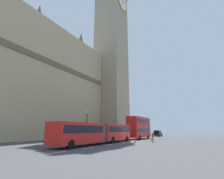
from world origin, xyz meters
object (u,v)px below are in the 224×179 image
(clock_tower, at_px, (111,27))
(double_decker_bus, at_px, (139,127))
(traffic_cone_west, at_px, (135,141))
(traffic_cone_middle, at_px, (151,139))
(pedestrian_near_cones, at_px, (153,137))
(sedan_lead, at_px, (158,133))
(street_lamp, at_px, (87,124))
(traffic_cone_east, at_px, (152,139))
(articulated_bus, at_px, (99,132))

(clock_tower, xyz_separation_m, double_decker_bus, (-11.17, -13.99, -37.68))
(traffic_cone_west, relative_size, traffic_cone_middle, 1.00)
(traffic_cone_middle, xyz_separation_m, pedestrian_near_cones, (-4.16, -1.57, 0.63))
(sedan_lead, xyz_separation_m, street_lamp, (-29.53, 4.63, 2.14))
(traffic_cone_east, xyz_separation_m, pedestrian_near_cones, (-6.29, -2.01, 0.63))
(traffic_cone_middle, relative_size, pedestrian_near_cones, 0.34)
(clock_tower, bearing_deg, traffic_cone_west, -142.44)
(pedestrian_near_cones, bearing_deg, street_lamp, 113.58)
(double_decker_bus, relative_size, traffic_cone_middle, 16.19)
(street_lamp, distance_m, pedestrian_near_cones, 11.59)
(articulated_bus, distance_m, double_decker_bus, 16.71)
(double_decker_bus, bearing_deg, pedestrian_near_cones, -147.63)
(double_decker_bus, bearing_deg, street_lamp, 162.06)
(sedan_lead, relative_size, pedestrian_near_cones, 2.60)
(traffic_cone_west, xyz_separation_m, traffic_cone_east, (8.84, -0.17, 0.00))
(articulated_bus, distance_m, traffic_cone_middle, 12.37)
(traffic_cone_west, bearing_deg, double_decker_bus, 17.50)
(street_lamp, height_order, pedestrian_near_cones, street_lamp)
(articulated_bus, bearing_deg, sedan_lead, -0.22)
(sedan_lead, distance_m, street_lamp, 29.97)
(street_lamp, xyz_separation_m, pedestrian_near_cones, (4.55, -10.44, -2.14))
(articulated_bus, height_order, sedan_lead, articulated_bus)
(sedan_lead, bearing_deg, traffic_cone_middle, -168.51)
(sedan_lead, relative_size, street_lamp, 0.83)
(traffic_cone_west, relative_size, street_lamp, 0.11)
(traffic_cone_middle, height_order, street_lamp, street_lamp)
(traffic_cone_east, bearing_deg, street_lamp, 142.17)
(pedestrian_near_cones, bearing_deg, sedan_lead, 13.09)
(traffic_cone_west, height_order, street_lamp, street_lamp)
(double_decker_bus, distance_m, traffic_cone_west, 12.71)
(traffic_cone_west, height_order, traffic_cone_middle, same)
(sedan_lead, distance_m, traffic_cone_middle, 21.25)
(double_decker_bus, height_order, traffic_cone_east, double_decker_bus)
(articulated_bus, bearing_deg, pedestrian_near_cones, -39.00)
(traffic_cone_east, height_order, street_lamp, street_lamp)
(traffic_cone_east, relative_size, street_lamp, 0.11)
(clock_tower, height_order, pedestrian_near_cones, clock_tower)
(clock_tower, distance_m, pedestrian_near_cones, 48.75)
(double_decker_bus, distance_m, traffic_cone_east, 5.53)
(sedan_lead, xyz_separation_m, traffic_cone_middle, (-20.82, -4.23, -0.63))
(traffic_cone_west, bearing_deg, pedestrian_near_cones, -40.57)
(double_decker_bus, bearing_deg, traffic_cone_west, -162.50)
(double_decker_bus, xyz_separation_m, traffic_cone_west, (-11.90, -3.75, -2.43))
(articulated_bus, xyz_separation_m, traffic_cone_east, (13.62, -3.92, -1.46))
(clock_tower, bearing_deg, street_lamp, -159.29)
(double_decker_bus, height_order, pedestrian_near_cones, double_decker_bus)
(sedan_lead, height_order, pedestrian_near_cones, sedan_lead)
(clock_tower, distance_m, sedan_lead, 42.16)
(street_lamp, bearing_deg, articulated_bus, -121.55)
(articulated_bus, height_order, street_lamp, street_lamp)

